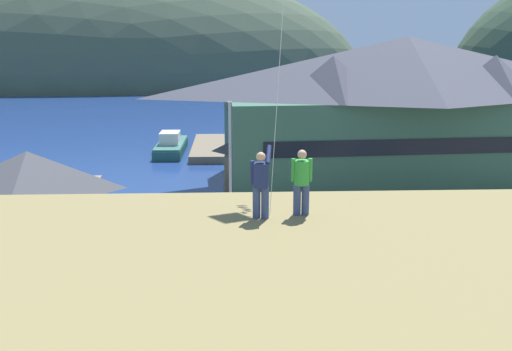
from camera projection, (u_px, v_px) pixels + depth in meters
ground_plane at (292, 313)px, 23.49m from camera, size 600.00×600.00×0.00m
parking_lot_pad at (282, 264)px, 28.32m from camera, size 40.00×20.00×0.10m
bay_water at (249, 113)px, 81.65m from camera, size 360.00×84.00×0.03m
far_hill_west_ridge at (75, 81)px, 136.32m from camera, size 137.01×70.37×57.02m
harbor_lodge at (405, 106)px, 43.26m from camera, size 29.04×12.66×10.89m
storage_shed_near_lot at (32, 209)px, 27.21m from camera, size 6.87×6.58×5.83m
storage_shed_waterside at (254, 157)px, 42.52m from camera, size 4.69×5.16×4.22m
wharf_dock at (209, 148)px, 55.34m from camera, size 3.20×11.55×0.70m
moored_boat_wharfside at (171, 146)px, 54.29m from camera, size 2.63×7.83×2.16m
parked_car_front_row_silver at (234, 297)px, 22.55m from camera, size 4.34×2.33×1.82m
parked_car_mid_row_center at (472, 292)px, 22.97m from camera, size 4.28×2.21×1.82m
parked_car_front_row_red at (348, 238)px, 28.97m from camera, size 4.29×2.23×1.82m
parked_car_mid_row_near at (512, 236)px, 29.25m from camera, size 4.24×2.13×1.82m
parked_car_back_row_left at (154, 229)px, 30.28m from camera, size 4.34×2.33×1.82m
parked_car_mid_row_far at (48, 297)px, 22.57m from camera, size 4.33×2.31×1.82m
parked_car_lone_by_shed at (347, 294)px, 22.80m from camera, size 4.25×2.15×1.82m
parking_light_pole at (230, 157)px, 32.58m from camera, size 0.24×0.78×7.31m
person_kite_flyer at (261, 182)px, 14.60m from camera, size 0.57×0.63×1.86m
person_companion at (302, 180)px, 14.88m from camera, size 0.55×0.40×1.74m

